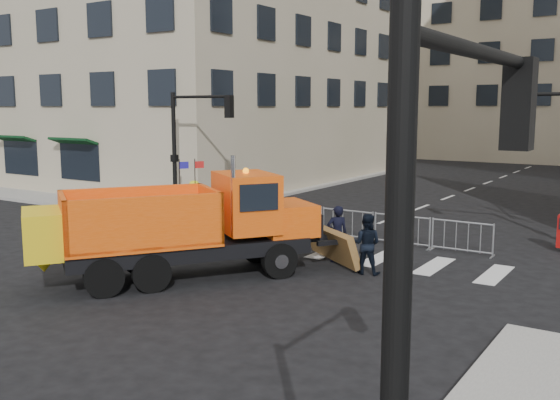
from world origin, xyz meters
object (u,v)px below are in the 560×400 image
Objects in this scene: cop_a at (337,234)px; cop_b at (366,244)px; worker at (194,200)px; plow_truck at (179,224)px; cop_c at (273,237)px.

cop_a reaches higher than cop_b.
worker reaches higher than cop_b.
cop_a is 8.39m from worker.
worker reaches higher than cop_a.
plow_truck reaches higher than cop_a.
cop_c is (1.26, 2.77, -0.71)m from plow_truck.
cop_c is at bearing -52.82° from worker.
cop_c is at bearing -0.40° from cop_a.
worker is (-9.36, 3.33, 0.09)m from cop_b.
cop_c is (-2.88, -0.56, -0.04)m from cop_b.
cop_a is at bearing 1.00° from plow_truck.
plow_truck reaches higher than cop_c.
plow_truck reaches higher than cop_b.
plow_truck is 5.20× the size of cop_c.
plow_truck reaches higher than worker.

